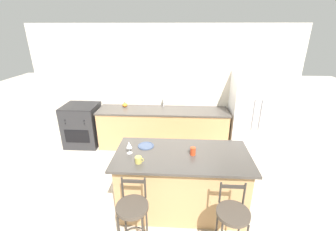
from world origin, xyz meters
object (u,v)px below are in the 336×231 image
at_px(dinner_plate, 146,146).
at_px(coffee_mug, 138,160).
at_px(refrigerator, 251,113).
at_px(oven_range, 83,125).
at_px(pumpkin_decoration, 125,105).
at_px(wine_glass, 129,145).
at_px(bar_stool_far, 232,220).
at_px(tumbler_cup, 193,151).
at_px(bar_stool_near, 133,214).

height_order(dinner_plate, coffee_mug, coffee_mug).
xyz_separation_m(refrigerator, oven_range, (-3.82, 0.01, -0.39)).
xyz_separation_m(oven_range, coffee_mug, (1.74, -2.17, 0.50)).
height_order(coffee_mug, pumpkin_decoration, coffee_mug).
relative_size(oven_range, wine_glass, 5.30).
distance_m(wine_glass, pumpkin_decoration, 2.17).
height_order(refrigerator, bar_stool_far, refrigerator).
bearing_deg(bar_stool_far, refrigerator, 70.91).
bearing_deg(oven_range, wine_glass, -50.96).
relative_size(refrigerator, wine_glass, 9.52).
bearing_deg(oven_range, pumpkin_decoration, 9.06).
relative_size(bar_stool_far, tumbler_cup, 8.62).
height_order(bar_stool_near, wine_glass, wine_glass).
bearing_deg(dinner_plate, tumbler_cup, -16.13).
bearing_deg(bar_stool_near, dinner_plate, 88.39).
bearing_deg(wine_glass, dinner_plate, 45.68).
height_order(refrigerator, pumpkin_decoration, refrigerator).
bearing_deg(bar_stool_near, tumbler_cup, 45.81).
distance_m(wine_glass, coffee_mug, 0.30).
xyz_separation_m(oven_range, bar_stool_near, (1.74, -2.67, 0.08)).
height_order(wine_glass, tumbler_cup, wine_glass).
xyz_separation_m(oven_range, dinner_plate, (1.77, -1.72, 0.47)).
height_order(wine_glass, pumpkin_decoration, wine_glass).
xyz_separation_m(wine_glass, pumpkin_decoration, (-0.57, 2.09, -0.13)).
bearing_deg(bar_stool_far, bar_stool_near, 178.56).
height_order(tumbler_cup, pumpkin_decoration, tumbler_cup).
bearing_deg(coffee_mug, dinner_plate, 86.12).
distance_m(tumbler_cup, pumpkin_decoration, 2.55).
bearing_deg(tumbler_cup, wine_glass, -179.56).
bearing_deg(coffee_mug, tumbler_cup, 18.52).
height_order(oven_range, pumpkin_decoration, pumpkin_decoration).
xyz_separation_m(dinner_plate, wine_glass, (-0.20, -0.21, 0.12)).
distance_m(oven_range, bar_stool_near, 3.19).
xyz_separation_m(coffee_mug, pumpkin_decoration, (-0.74, 2.33, -0.04)).
bearing_deg(refrigerator, wine_glass, -139.54).
xyz_separation_m(oven_range, bar_stool_far, (2.89, -2.70, 0.08)).
bearing_deg(refrigerator, pumpkin_decoration, 176.68).
relative_size(dinner_plate, tumbler_cup, 2.13).
relative_size(wine_glass, pumpkin_decoration, 1.56).
xyz_separation_m(dinner_plate, tumbler_cup, (0.70, -0.20, 0.05)).
bearing_deg(bar_stool_near, oven_range, 123.16).
relative_size(bar_stool_far, coffee_mug, 8.17).
bearing_deg(bar_stool_far, tumbler_cup, 119.02).
xyz_separation_m(wine_glass, coffee_mug, (0.17, -0.24, -0.09)).
bearing_deg(wine_glass, coffee_mug, -53.79).
bearing_deg(refrigerator, coffee_mug, -133.96).
bearing_deg(bar_stool_near, pumpkin_decoration, 104.82).
xyz_separation_m(bar_stool_near, bar_stool_far, (1.15, -0.03, 0.00)).
relative_size(dinner_plate, coffee_mug, 2.02).
distance_m(bar_stool_far, pumpkin_decoration, 3.45).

